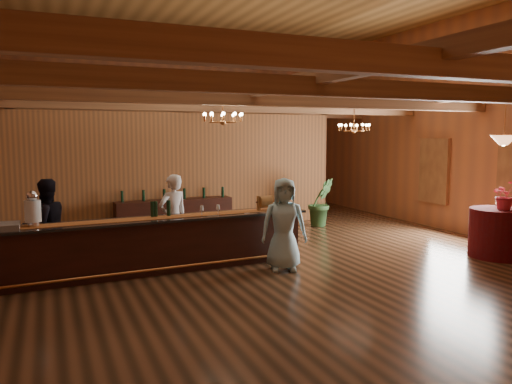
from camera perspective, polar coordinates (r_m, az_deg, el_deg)
name	(u,v)px	position (r m, az deg, el deg)	size (l,w,h in m)	color
floor	(243,255)	(10.51, -1.47, -7.26)	(14.00, 14.00, 0.00)	brown
wall_back	(166,128)	(16.92, -10.27, 7.19)	(12.00, 0.10, 5.50)	#AD6138
wall_right	(467,125)	(13.60, 22.92, 7.03)	(0.10, 14.00, 5.50)	#AD6138
beam_grid	(234,100)	(10.71, -2.53, 10.46)	(11.90, 13.90, 0.39)	#A76D40
support_posts	(252,181)	(9.79, -0.42, 1.24)	(9.20, 10.20, 3.20)	#A76D40
partition_wall	(178,171)	(13.43, -8.96, 2.34)	(9.00, 0.18, 3.10)	brown
window_right_back	(434,171)	(14.31, 19.71, 2.29)	(0.12, 1.05, 1.75)	white
backroom_boxes	(169,200)	(15.52, -9.94, -0.94)	(4.10, 0.60, 1.10)	black
tasting_bar	(157,244)	(9.37, -11.29, -5.90)	(5.99, 1.10, 1.00)	black
beverage_dispenser	(33,209)	(9.00, -24.16, -1.83)	(0.26, 0.26, 0.60)	silver
glass_rack_tray	(3,227)	(8.93, -26.98, -3.55)	(0.50, 0.50, 0.10)	gray
raffle_drum	(265,202)	(10.00, 1.04, -1.14)	(0.34, 0.24, 0.30)	#9D5B2C
bar_bottle_0	(153,209)	(9.36, -11.74, -1.95)	(0.07, 0.07, 0.30)	black
bar_bottle_1	(156,209)	(9.37, -11.40, -1.93)	(0.07, 0.07, 0.30)	black
bar_bottle_2	(169,208)	(9.44, -9.96, -1.84)	(0.07, 0.07, 0.30)	black
backbar_shelf	(175,216)	(13.13, -9.27, -2.69)	(3.04, 0.47, 0.85)	black
round_table	(499,233)	(11.44, 25.99, -4.22)	(1.16, 1.16, 1.00)	#420F13
chandelier_left	(223,117)	(10.08, -3.80, 8.52)	(0.80, 0.80, 0.50)	#CE8042
chandelier_right	(354,127)	(13.05, 11.12, 7.27)	(0.80, 0.80, 0.65)	#CE8042
pendant_lamp	(504,140)	(11.27, 26.46, 5.34)	(0.52, 0.52, 0.90)	#CE8042
bartender	(173,218)	(10.09, -9.46, -2.90)	(0.63, 0.41, 1.73)	silver
staff_second	(46,226)	(9.90, -22.89, -3.55)	(0.83, 0.65, 1.71)	black
guest	(284,224)	(9.24, 3.20, -3.70)	(0.84, 0.55, 1.72)	#9FD1DD
floor_plant	(321,202)	(13.90, 7.43, -1.15)	(0.74, 0.59, 1.34)	#30592A
table_flowers	(505,195)	(11.25, 26.61, -0.33)	(0.53, 0.46, 0.59)	#CD3146
table_vase	(500,201)	(11.53, 26.15, -0.89)	(0.15, 0.15, 0.29)	#CE8042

